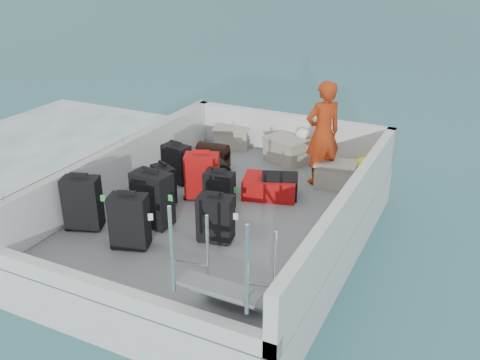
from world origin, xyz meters
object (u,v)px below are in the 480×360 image
object	(u,v)px
suitcase_4	(153,199)
crate_1	(286,151)
suitcase_2	(177,164)
passenger	(323,133)
suitcase_7	(219,192)
crate_3	(335,175)
suitcase_6	(216,219)
suitcase_3	(129,222)
suitcase_5	(202,176)
crate_2	(302,150)
suitcase_1	(164,185)
suitcase_8	(270,187)
crate_0	(231,138)
suitcase_0	(83,204)

from	to	relation	value
suitcase_4	crate_1	bearing A→B (deg)	79.65
suitcase_2	passenger	distance (m)	2.28
suitcase_7	crate_1	world-z (taller)	suitcase_7
crate_1	crate_3	bearing A→B (deg)	-29.51
suitcase_2	suitcase_6	distance (m)	1.91
crate_3	passenger	xyz separation A→B (m)	(-0.24, 0.04, 0.63)
suitcase_2	suitcase_3	distance (m)	1.97
suitcase_3	suitcase_5	bearing A→B (deg)	68.12
crate_3	suitcase_3	bearing A→B (deg)	-121.00
suitcase_5	crate_2	bearing A→B (deg)	45.86
suitcase_1	suitcase_4	size ratio (longest dim) A/B	0.75
suitcase_8	crate_0	distance (m)	2.14
suitcase_8	crate_0	bearing A→B (deg)	27.00
suitcase_5	crate_3	distance (m)	2.04
suitcase_3	suitcase_7	distance (m)	1.43
suitcase_0	suitcase_7	world-z (taller)	suitcase_0
suitcase_0	suitcase_1	world-z (taller)	suitcase_0
passenger	crate_0	bearing A→B (deg)	-70.22
crate_2	suitcase_1	bearing A→B (deg)	-116.09
suitcase_5	suitcase_7	world-z (taller)	suitcase_5
suitcase_5	crate_3	size ratio (longest dim) A/B	1.16
suitcase_2	crate_3	world-z (taller)	suitcase_2
suitcase_2	crate_1	size ratio (longest dim) A/B	0.93
suitcase_0	suitcase_3	bearing A→B (deg)	-29.69
suitcase_3	crate_1	size ratio (longest dim) A/B	1.06
suitcase_7	crate_3	world-z (taller)	suitcase_7
crate_1	crate_3	distance (m)	1.19
crate_0	crate_2	size ratio (longest dim) A/B	1.02
suitcase_5	crate_3	bearing A→B (deg)	14.69
passenger	suitcase_2	bearing A→B (deg)	-22.68
suitcase_7	suitcase_4	bearing A→B (deg)	-136.20
crate_2	crate_0	bearing A→B (deg)	180.00
suitcase_0	suitcase_1	size ratio (longest dim) A/B	1.28
suitcase_5	suitcase_4	bearing A→B (deg)	-122.42
suitcase_3	suitcase_4	world-z (taller)	suitcase_4
crate_2	passenger	size ratio (longest dim) A/B	0.36
crate_1	passenger	world-z (taller)	passenger
suitcase_7	passenger	world-z (taller)	passenger
suitcase_4	passenger	world-z (taller)	passenger
suitcase_6	suitcase_2	bearing A→B (deg)	125.74
suitcase_3	crate_0	size ratio (longest dim) A/B	1.17
suitcase_1	suitcase_2	bearing A→B (deg)	135.01
suitcase_0	suitcase_5	distance (m)	1.74
suitcase_3	suitcase_4	distance (m)	0.60
passenger	suitcase_4	bearing A→B (deg)	7.49
suitcase_6	suitcase_8	world-z (taller)	suitcase_6
suitcase_8	suitcase_7	bearing A→B (deg)	132.86
suitcase_8	crate_2	bearing A→B (deg)	-12.37
suitcase_0	suitcase_4	world-z (taller)	suitcase_4
suitcase_7	crate_0	distance (m)	2.51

